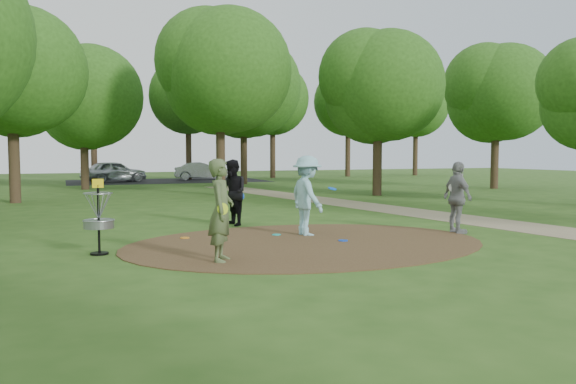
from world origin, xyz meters
name	(u,v)px	position (x,y,z in m)	size (l,w,h in m)	color
ground	(308,243)	(0.00, 0.00, 0.00)	(100.00, 100.00, 0.00)	#2D5119
dirt_clearing	(308,243)	(0.00, 0.00, 0.01)	(8.40, 8.40, 0.02)	#47301C
footpath	(476,221)	(6.50, 2.00, 0.01)	(2.00, 40.00, 0.01)	#8C7A5B
parking_lot	(168,181)	(2.00, 30.00, 0.00)	(14.00, 8.00, 0.01)	black
player_observer_with_disc	(221,211)	(-2.39, -1.35, 0.98)	(0.73, 0.84, 1.95)	#4E5E36
player_throwing_with_disc	(307,196)	(0.48, 1.13, 1.00)	(1.23, 1.34, 2.00)	#90CCD7
player_walking_with_disc	(233,193)	(-0.70, 3.68, 0.94)	(0.87, 1.03, 1.88)	black
player_waiting_with_disc	(458,198)	(4.22, 0.04, 0.92)	(0.52, 1.11, 1.85)	gray
disc_ground_cyan	(276,235)	(-0.24, 1.37, 0.03)	(0.22, 0.22, 0.02)	#17B9B3
disc_ground_blue	(343,240)	(0.87, -0.08, 0.03)	(0.22, 0.22, 0.02)	blue
disc_ground_red	(223,236)	(-1.55, 1.62, 0.03)	(0.22, 0.22, 0.02)	#E15216
car_left	(114,171)	(-1.81, 29.59, 0.76)	(1.79, 4.44, 1.51)	#A4A9AC
car_right	(202,171)	(4.68, 30.54, 0.67)	(1.42, 4.08, 1.35)	#9A9BA1
disc_ground_orange	(185,238)	(-2.47, 1.70, 0.03)	(0.22, 0.22, 0.02)	orange
disc_golf_basket	(98,212)	(-4.50, 0.30, 0.87)	(0.63, 0.63, 1.54)	black
tree_ring	(230,70)	(0.96, 9.55, 5.26)	(37.22, 46.07, 9.52)	#332316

